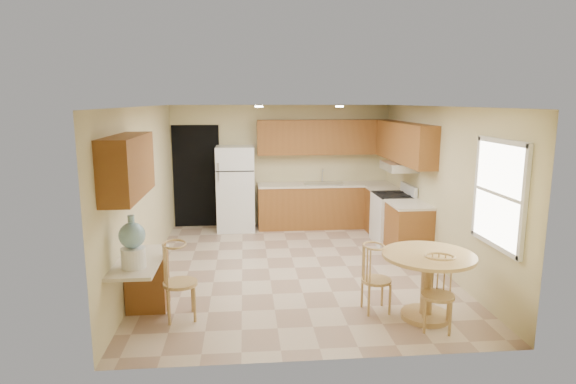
{
  "coord_description": "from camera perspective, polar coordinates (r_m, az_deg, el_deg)",
  "views": [
    {
      "loc": [
        -0.76,
        -7.16,
        2.59
      ],
      "look_at": [
        -0.08,
        0.3,
        1.16
      ],
      "focal_mm": 30.0,
      "sensor_mm": 36.0,
      "label": 1
    }
  ],
  "objects": [
    {
      "name": "base_cab_right_b",
      "position": [
        8.32,
        14.06,
        -4.53
      ],
      "size": [
        0.6,
        0.8,
        0.87
      ],
      "primitive_type": "cube",
      "color": "brown",
      "rests_on": "floor"
    },
    {
      "name": "stove",
      "position": [
        9.02,
        12.3,
        -3.04
      ],
      "size": [
        0.65,
        0.76,
        1.09
      ],
      "color": "white",
      "rests_on": "floor"
    },
    {
      "name": "range_hood",
      "position": [
        8.86,
        13.01,
        2.96
      ],
      "size": [
        0.5,
        0.76,
        0.14
      ],
      "primitive_type": "cube",
      "color": "silver",
      "rests_on": "upper_cab_right"
    },
    {
      "name": "dining_table",
      "position": [
        6.04,
        16.2,
        -9.57
      ],
      "size": [
        1.09,
        1.09,
        0.81
      ],
      "rotation": [
        0.0,
        0.0,
        0.42
      ],
      "color": "tan",
      "rests_on": "floor"
    },
    {
      "name": "doorway",
      "position": [
        10.07,
        -10.78,
        1.82
      ],
      "size": [
        0.9,
        0.02,
        2.1
      ],
      "primitive_type": "cube",
      "color": "black",
      "rests_on": "floor"
    },
    {
      "name": "can_light_a",
      "position": [
        8.37,
        -3.47,
        10.08
      ],
      "size": [
        0.14,
        0.14,
        0.02
      ],
      "primitive_type": "cylinder",
      "color": "white",
      "rests_on": "ceiling"
    },
    {
      "name": "desk_pedestal",
      "position": [
        6.37,
        -16.33,
        -10.1
      ],
      "size": [
        0.48,
        0.42,
        0.72
      ],
      "primitive_type": "cube",
      "color": "brown",
      "rests_on": "floor"
    },
    {
      "name": "wall_right",
      "position": [
        7.88,
        17.34,
        0.54
      ],
      "size": [
        0.02,
        5.5,
        2.5
      ],
      "primitive_type": "cube",
      "color": "beige",
      "rests_on": "floor"
    },
    {
      "name": "wall_front",
      "position": [
        4.67,
        4.41,
        -5.85
      ],
      "size": [
        4.5,
        0.02,
        2.5
      ],
      "primitive_type": "cube",
      "color": "beige",
      "rests_on": "floor"
    },
    {
      "name": "counter_right_a",
      "position": [
        9.57,
        11.35,
        0.37
      ],
      "size": [
        0.63,
        0.59,
        0.04
      ],
      "primitive_type": "cube",
      "color": "beige",
      "rests_on": "base_cab_right_a"
    },
    {
      "name": "upper_cab_left",
      "position": [
        5.77,
        -18.46,
        2.91
      ],
      "size": [
        0.33,
        1.4,
        0.7
      ],
      "primitive_type": "cube",
      "color": "brown",
      "rests_on": "wall_left"
    },
    {
      "name": "refrigerator",
      "position": [
        9.72,
        -6.23,
        0.43
      ],
      "size": [
        0.75,
        0.73,
        1.7
      ],
      "color": "white",
      "rests_on": "floor"
    },
    {
      "name": "base_cab_right_a",
      "position": [
        9.66,
        11.25,
        -2.29
      ],
      "size": [
        0.6,
        0.59,
        0.87
      ],
      "primitive_type": "cube",
      "color": "brown",
      "rests_on": "floor"
    },
    {
      "name": "chair_desk",
      "position": [
        5.85,
        -12.82,
        -9.67
      ],
      "size": [
        0.41,
        0.53,
        0.93
      ],
      "rotation": [
        0.0,
        0.0,
        -1.38
      ],
      "color": "tan",
      "rests_on": "floor"
    },
    {
      "name": "window",
      "position": [
        6.19,
        23.76,
        -0.23
      ],
      "size": [
        0.06,
        1.12,
        1.3
      ],
      "color": "white",
      "rests_on": "wall_right"
    },
    {
      "name": "upper_cab_right",
      "position": [
        8.87,
        13.59,
        5.73
      ],
      "size": [
        0.33,
        2.42,
        0.7
      ],
      "primitive_type": "cube",
      "color": "brown",
      "rests_on": "wall_right"
    },
    {
      "name": "floor",
      "position": [
        7.65,
        0.82,
        -8.96
      ],
      "size": [
        5.5,
        5.5,
        0.0
      ],
      "primitive_type": "plane",
      "color": "#C4AB8E",
      "rests_on": "ground"
    },
    {
      "name": "can_light_b",
      "position": [
        8.53,
        6.13,
        10.05
      ],
      "size": [
        0.14,
        0.14,
        0.02
      ],
      "primitive_type": "cylinder",
      "color": "white",
      "rests_on": "ceiling"
    },
    {
      "name": "wall_back",
      "position": [
        10.03,
        -0.8,
        3.14
      ],
      "size": [
        4.5,
        0.02,
        2.5
      ],
      "primitive_type": "cube",
      "color": "beige",
      "rests_on": "floor"
    },
    {
      "name": "wall_left",
      "position": [
        7.44,
        -16.66,
        -0.01
      ],
      "size": [
        0.02,
        5.5,
        2.5
      ],
      "primitive_type": "cube",
      "color": "beige",
      "rests_on": "floor"
    },
    {
      "name": "desk_top",
      "position": [
        5.89,
        -17.23,
        -7.85
      ],
      "size": [
        0.5,
        1.2,
        0.04
      ],
      "primitive_type": "cube",
      "color": "beige",
      "rests_on": "desk_pedestal"
    },
    {
      "name": "water_crock",
      "position": [
        5.57,
        -17.94,
        -5.89
      ],
      "size": [
        0.29,
        0.29,
        0.59
      ],
      "color": "white",
      "rests_on": "desk_top"
    },
    {
      "name": "counter_back",
      "position": [
        9.9,
        4.39,
        0.89
      ],
      "size": [
        2.75,
        0.63,
        0.04
      ],
      "primitive_type": "cube",
      "color": "beige",
      "rests_on": "base_cab_back"
    },
    {
      "name": "upper_cab_back",
      "position": [
        9.91,
        4.34,
        6.5
      ],
      "size": [
        2.75,
        0.33,
        0.7
      ],
      "primitive_type": "cube",
      "color": "brown",
      "rests_on": "wall_back"
    },
    {
      "name": "ceiling",
      "position": [
        7.2,
        0.88,
        10.11
      ],
      "size": [
        4.5,
        5.5,
        0.02
      ],
      "primitive_type": "cube",
      "color": "white",
      "rests_on": "wall_back"
    },
    {
      "name": "sink",
      "position": [
        9.89,
        4.25,
        1.02
      ],
      "size": [
        0.78,
        0.44,
        0.01
      ],
      "primitive_type": "cube",
      "color": "silver",
      "rests_on": "counter_back"
    },
    {
      "name": "base_cab_back",
      "position": [
        9.99,
        4.36,
        -1.68
      ],
      "size": [
        2.75,
        0.6,
        0.87
      ],
      "primitive_type": "cube",
      "color": "brown",
      "rests_on": "floor"
    },
    {
      "name": "chair_table_b",
      "position": [
        5.72,
        17.71,
        -10.88
      ],
      "size": [
        0.38,
        0.41,
        0.86
      ],
      "rotation": [
        0.0,
        0.0,
        2.82
      ],
      "color": "tan",
      "rests_on": "floor"
    },
    {
      "name": "counter_right_b",
      "position": [
        8.21,
        14.2,
        -1.46
      ],
      "size": [
        0.63,
        0.8,
        0.04
      ],
      "primitive_type": "cube",
      "color": "beige",
      "rests_on": "base_cab_right_b"
    },
    {
      "name": "chair_table_a",
      "position": [
        6.02,
        10.66,
        -9.5
      ],
      "size": [
        0.37,
        0.48,
        0.85
      ],
      "rotation": [
        0.0,
        0.0,
        -1.5
      ],
      "color": "tan",
      "rests_on": "floor"
    }
  ]
}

